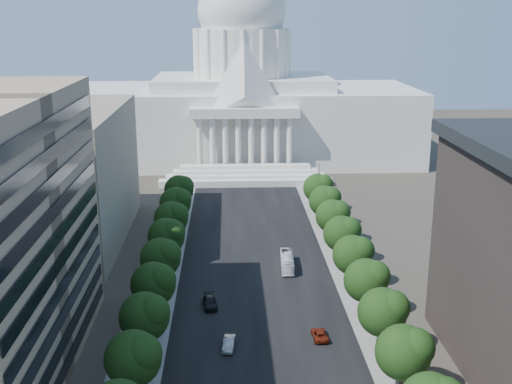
{
  "coord_description": "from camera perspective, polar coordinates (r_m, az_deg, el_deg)",
  "views": [
    {
      "loc": [
        -5.09,
        -40.0,
        49.95
      ],
      "look_at": [
        0.39,
        85.17,
        15.01
      ],
      "focal_mm": 45.0,
      "sensor_mm": 36.0,
      "label": 1
    }
  ],
  "objects": [
    {
      "name": "streetlight_f",
      "position": [
        182.2,
        5.45,
        1.49
      ],
      "size": [
        2.61,
        0.44,
        9.0
      ],
      "color": "gray",
      "rests_on": "ground"
    },
    {
      "name": "tree_r_c",
      "position": [
        90.48,
        13.21,
        -13.6
      ],
      "size": [
        7.79,
        7.6,
        9.97
      ],
      "color": "#33261C",
      "rests_on": "ground"
    },
    {
      "name": "sidewalk_left",
      "position": [
        139.96,
        -8.08,
        -5.49
      ],
      "size": [
        8.0,
        260.0,
        0.02
      ],
      "primitive_type": "cube",
      "color": "gray",
      "rests_on": "ground"
    },
    {
      "name": "streetlight_c",
      "position": [
        112.12,
        10.69,
        -7.88
      ],
      "size": [
        2.61,
        0.44,
        9.0
      ],
      "color": "gray",
      "rests_on": "ground"
    },
    {
      "name": "tree_r_g",
      "position": [
        133.3,
        7.77,
        -3.61
      ],
      "size": [
        7.79,
        7.6,
        9.97
      ],
      "color": "#33261C",
      "rests_on": "ground"
    },
    {
      "name": "tree_r_h",
      "position": [
        144.51,
        6.94,
        -2.05
      ],
      "size": [
        7.79,
        7.6,
        9.97
      ],
      "color": "#33261C",
      "rests_on": "ground"
    },
    {
      "name": "streetlight_b",
      "position": [
        90.54,
        14.3,
        -14.12
      ],
      "size": [
        2.61,
        0.44,
        9.0
      ],
      "color": "gray",
      "rests_on": "ground"
    },
    {
      "name": "tree_r_e",
      "position": [
        111.36,
        9.93,
        -7.66
      ],
      "size": [
        7.79,
        7.6,
        9.97
      ],
      "color": "#33261C",
      "rests_on": "ground"
    },
    {
      "name": "car_red",
      "position": [
        104.95,
        5.68,
        -12.5
      ],
      "size": [
        2.52,
        5.05,
        1.37
      ],
      "primitive_type": "imported",
      "rotation": [
        0.0,
        0.0,
        3.19
      ],
      "color": "maroon",
      "rests_on": "ground"
    },
    {
      "name": "tree_r_j",
      "position": [
        167.27,
        5.63,
        0.43
      ],
      "size": [
        7.79,
        7.6,
        9.97
      ],
      "color": "#33261C",
      "rests_on": "ground"
    },
    {
      "name": "capitol",
      "position": [
        226.93,
        -1.21,
        8.0
      ],
      "size": [
        120.0,
        56.0,
        73.0
      ],
      "color": "white",
      "rests_on": "ground"
    },
    {
      "name": "tree_l_g",
      "position": [
        131.82,
        -7.86,
        -3.84
      ],
      "size": [
        7.79,
        7.6,
        9.97
      ],
      "color": "#33261C",
      "rests_on": "ground"
    },
    {
      "name": "tree_r_i",
      "position": [
        155.84,
        6.24,
        -0.72
      ],
      "size": [
        7.79,
        7.6,
        9.97
      ],
      "color": "#33261C",
      "rests_on": "ground"
    },
    {
      "name": "car_silver",
      "position": [
        101.78,
        -2.42,
        -13.31
      ],
      "size": [
        2.18,
        4.98,
        1.59
      ],
      "primitive_type": "imported",
      "rotation": [
        0.0,
        0.0,
        -0.1
      ],
      "color": "#9C9FA3",
      "rests_on": "ground"
    },
    {
      "name": "tree_l_f",
      "position": [
        120.62,
        -8.36,
        -5.73
      ],
      "size": [
        7.79,
        7.6,
        9.97
      ],
      "color": "#33261C",
      "rests_on": "ground"
    },
    {
      "name": "tree_l_h",
      "position": [
        143.15,
        -7.43,
        -2.24
      ],
      "size": [
        7.79,
        7.6,
        9.97
      ],
      "color": "#33261C",
      "rests_on": "ground"
    },
    {
      "name": "tree_r_f",
      "position": [
        122.23,
        8.75,
        -5.45
      ],
      "size": [
        7.79,
        7.6,
        9.97
      ],
      "color": "#33261C",
      "rests_on": "ground"
    },
    {
      "name": "tree_r_d",
      "position": [
        100.75,
        11.38,
        -10.33
      ],
      "size": [
        7.79,
        7.6,
        9.97
      ],
      "color": "#33261C",
      "rests_on": "ground"
    },
    {
      "name": "sidewalk_right",
      "position": [
        141.33,
        7.5,
        -5.26
      ],
      "size": [
        8.0,
        260.0,
        0.02
      ],
      "primitive_type": "cube",
      "color": "gray",
      "rests_on": "ground"
    },
    {
      "name": "road_asphalt",
      "position": [
        139.36,
        -0.25,
        -5.42
      ],
      "size": [
        30.0,
        260.0,
        0.01
      ],
      "primitive_type": "cube",
      "color": "black",
      "rests_on": "ground"
    },
    {
      "name": "city_bus",
      "position": [
        130.89,
        2.78,
        -6.19
      ],
      "size": [
        2.88,
        10.41,
        2.87
      ],
      "primitive_type": "imported",
      "rotation": [
        0.0,
        0.0,
        -0.05
      ],
      "color": "white",
      "rests_on": "ground"
    },
    {
      "name": "streetlight_d",
      "position": [
        134.89,
        8.33,
        -3.68
      ],
      "size": [
        2.61,
        0.44,
        9.0
      ],
      "color": "gray",
      "rests_on": "ground"
    },
    {
      "name": "tree_l_e",
      "position": [
        109.59,
        -8.97,
        -8.01
      ],
      "size": [
        7.79,
        7.6,
        9.97
      ],
      "color": "#33261C",
      "rests_on": "ground"
    },
    {
      "name": "tree_l_c",
      "position": [
        88.29,
        -10.69,
        -14.23
      ],
      "size": [
        7.79,
        7.6,
        9.97
      ],
      "color": "#33261C",
      "rests_on": "ground"
    },
    {
      "name": "car_dark_b",
      "position": [
        114.91,
        -4.11,
        -9.77
      ],
      "size": [
        3.03,
        5.93,
        1.65
      ],
      "primitive_type": "imported",
      "rotation": [
        0.0,
        0.0,
        0.13
      ],
      "color": "black",
      "rests_on": "ground"
    },
    {
      "name": "streetlight_e",
      "position": [
        158.34,
        6.68,
        -0.71
      ],
      "size": [
        2.61,
        0.44,
        9.0
      ],
      "color": "gray",
      "rests_on": "ground"
    },
    {
      "name": "tree_l_d",
      "position": [
        98.79,
        -9.73,
        -10.78
      ],
      "size": [
        7.79,
        7.6,
        9.97
      ],
      "color": "#33261C",
      "rests_on": "ground"
    },
    {
      "name": "tree_l_i",
      "position": [
        154.58,
        -7.07,
        -0.88
      ],
      "size": [
        7.79,
        7.6,
        9.97
      ],
      "color": "#33261C",
      "rests_on": "ground"
    },
    {
      "name": "office_block_left_far",
      "position": [
        150.54,
        -19.0,
        1.29
      ],
      "size": [
        38.0,
        52.0,
        30.0
      ],
      "primitive_type": "cube",
      "color": "gray",
      "rests_on": "ground"
    },
    {
      "name": "tree_l_j",
      "position": [
        166.09,
        -6.76,
        0.29
      ],
      "size": [
        7.79,
        7.6,
        9.97
      ],
      "color": "#33261C",
      "rests_on": "ground"
    }
  ]
}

